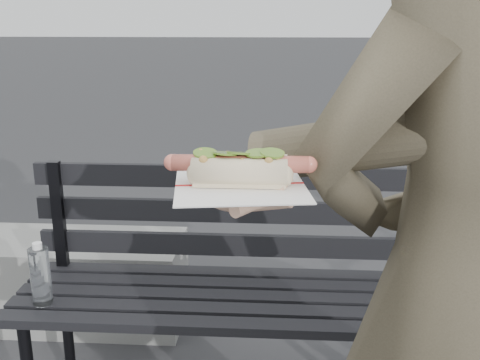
{
  "coord_description": "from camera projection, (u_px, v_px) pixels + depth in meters",
  "views": [
    {
      "loc": [
        0.17,
        -0.75,
        1.37
      ],
      "look_at": [
        0.12,
        0.04,
        1.14
      ],
      "focal_mm": 42.0,
      "sensor_mm": 36.0,
      "label": 1
    }
  ],
  "objects": [
    {
      "name": "person",
      "position": [
        463.0,
        303.0,
        1.0
      ],
      "size": [
        0.75,
        0.61,
        1.77
      ],
      "primitive_type": "imported",
      "rotation": [
        0.0,
        0.0,
        3.47
      ],
      "color": "#423B2C",
      "rests_on": "ground"
    },
    {
      "name": "held_hotdog",
      "position": [
        364.0,
        148.0,
        0.88
      ],
      "size": [
        0.62,
        0.33,
        0.2
      ],
      "color": "#423B2C"
    },
    {
      "name": "park_bench",
      "position": [
        234.0,
        273.0,
        1.93
      ],
      "size": [
        1.5,
        0.44,
        0.88
      ],
      "color": "black",
      "rests_on": "ground"
    },
    {
      "name": "concrete_block",
      "position": [
        54.0,
        280.0,
        2.61
      ],
      "size": [
        1.2,
        0.4,
        0.4
      ],
      "primitive_type": "cube",
      "color": "slate",
      "rests_on": "ground"
    }
  ]
}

